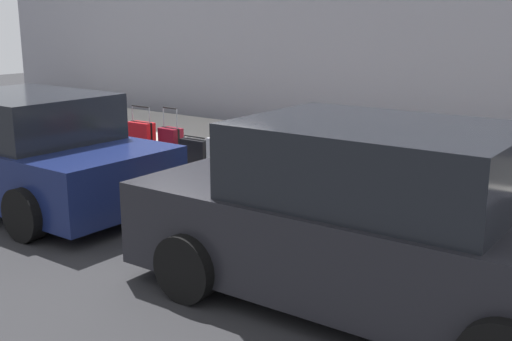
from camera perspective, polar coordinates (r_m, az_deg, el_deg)
ground_plane at (r=9.68m, az=-8.44°, el=-1.73°), size 40.00×40.00×0.00m
sidewalk_curb at (r=11.49m, az=0.48°, el=1.21°), size 18.00×5.00×0.14m
suitcase_black_0 at (r=7.80m, az=16.07°, el=-2.76°), size 0.43×0.27×0.81m
suitcase_maroon_1 at (r=7.95m, az=12.23°, el=-2.20°), size 0.44×0.21×0.78m
suitcase_red_2 at (r=8.16m, az=8.85°, el=-1.05°), size 0.41×0.22×1.03m
suitcase_olive_3 at (r=8.38m, az=5.82°, el=-0.45°), size 0.37×0.25×1.03m
suitcase_navy_4 at (r=8.75m, az=2.95°, el=-0.49°), size 0.51×0.23×0.81m
suitcase_teal_5 at (r=9.04m, az=-0.40°, el=0.37°), size 0.47×0.22×0.89m
suitcase_silver_6 at (r=9.42m, az=-2.99°, el=0.93°), size 0.44×0.27×0.72m
suitcase_black_7 at (r=9.81m, az=-5.50°, el=1.14°), size 0.48×0.19×0.63m
suitcase_maroon_8 at (r=10.20m, az=-7.63°, el=1.90°), size 0.38×0.24×1.03m
suitcase_red_9 at (r=10.49m, az=-10.20°, el=2.29°), size 0.46×0.21×1.02m
fire_hydrant at (r=11.21m, az=-13.21°, el=3.22°), size 0.39×0.21×0.85m
bollard_post at (r=11.70m, az=-16.05°, el=3.17°), size 0.15×0.15×0.77m
parked_car_charcoal_0 at (r=5.72m, az=10.64°, el=-4.58°), size 4.56×2.19×1.66m
parked_car_navy_1 at (r=9.30m, az=-19.88°, el=1.54°), size 4.29×2.14×1.54m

